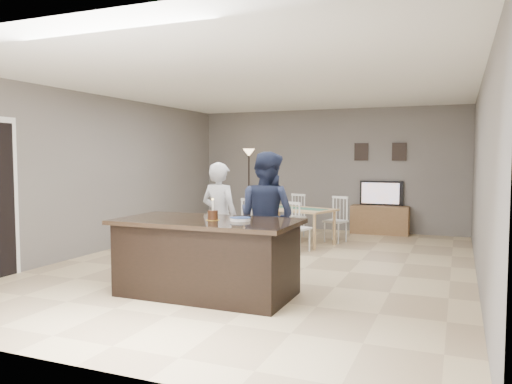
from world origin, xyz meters
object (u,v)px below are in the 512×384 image
at_px(kitchen_island, 207,257).
at_px(floor_lamp, 249,167).
at_px(television, 381,193).
at_px(dining_table, 295,214).
at_px(birthday_cake, 213,215).
at_px(tv_console, 380,220).
at_px(woman, 220,218).
at_px(man, 266,217).
at_px(plate_stack, 240,219).

height_order(kitchen_island, floor_lamp, floor_lamp).
distance_m(television, dining_table, 2.31).
xyz_separation_m(television, birthday_cake, (-1.11, -5.65, 0.10)).
bearing_deg(tv_console, woman, -109.24).
relative_size(man, birthday_cake, 6.72).
bearing_deg(woman, tv_console, -100.79).
relative_size(tv_console, birthday_cake, 4.73).
bearing_deg(birthday_cake, man, 69.19).
bearing_deg(tv_console, floor_lamp, -175.77).
relative_size(television, birthday_cake, 3.60).
height_order(kitchen_island, television, television).
bearing_deg(plate_stack, tv_console, 81.87).
bearing_deg(woman, plate_stack, 135.45).
height_order(woman, man, man).
xyz_separation_m(woman, floor_lamp, (-1.37, 4.27, 0.63)).
height_order(man, plate_stack, man).
distance_m(birthday_cake, plate_stack, 0.33).
distance_m(television, woman, 4.82).
bearing_deg(plate_stack, television, 81.97).
xyz_separation_m(kitchen_island, birthday_cake, (0.09, -0.01, 0.51)).
distance_m(tv_console, man, 4.80).
height_order(kitchen_island, plate_stack, plate_stack).
bearing_deg(plate_stack, kitchen_island, -173.47).
bearing_deg(dining_table, television, 73.12).
relative_size(kitchen_island, man, 1.26).
bearing_deg(floor_lamp, man, -64.30).
xyz_separation_m(birthday_cake, plate_stack, (0.32, 0.06, -0.04)).
distance_m(kitchen_island, plate_stack, 0.62).
xyz_separation_m(television, woman, (-1.57, -4.56, -0.08)).
distance_m(tv_console, birthday_cake, 5.73).
bearing_deg(plate_stack, floor_lamp, 112.05).
relative_size(tv_console, woman, 0.77).
height_order(dining_table, floor_lamp, floor_lamp).
bearing_deg(dining_table, man, -61.84).
relative_size(man, dining_table, 0.87).
bearing_deg(tv_console, dining_table, -125.79).
height_order(birthday_cake, floor_lamp, floor_lamp).
height_order(tv_console, woman, woman).
bearing_deg(television, woman, 71.04).
relative_size(woman, birthday_cake, 6.16).
xyz_separation_m(plate_stack, floor_lamp, (-2.15, 5.31, 0.50)).
xyz_separation_m(woman, man, (0.79, -0.21, 0.07)).
height_order(man, birthday_cake, man).
bearing_deg(dining_table, kitchen_island, -70.54).
bearing_deg(plate_stack, man, 89.33).
bearing_deg(man, tv_console, -84.42).
distance_m(television, man, 4.84).
relative_size(man, floor_lamp, 0.93).
relative_size(birthday_cake, dining_table, 0.13).
xyz_separation_m(man, floor_lamp, (-2.16, 4.49, 0.56)).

